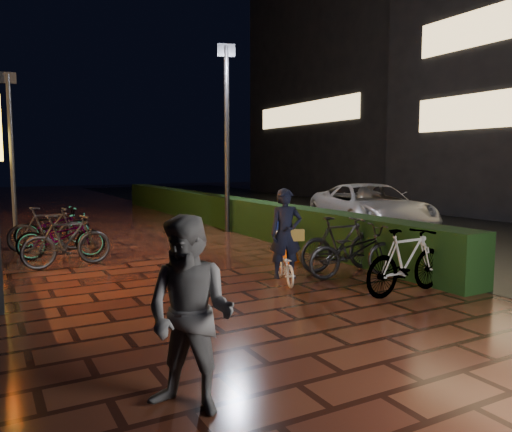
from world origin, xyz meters
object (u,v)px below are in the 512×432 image
van (370,208)px  cart_assembly (286,226)px  bystander_person (190,315)px  traffic_barrier (285,240)px  cyclist (285,248)px

van → cart_assembly: bearing=-146.8°
bystander_person → cart_assembly: bystander_person is taller
traffic_barrier → cart_assembly: (0.63, 1.00, 0.16)m
bystander_person → traffic_barrier: bearing=100.0°
traffic_barrier → cart_assembly: size_ratio=1.70×
cart_assembly → cyclist: bearing=-122.2°
cyclist → traffic_barrier: 2.69m
bystander_person → cart_assembly: size_ratio=1.71×
cyclist → bystander_person: bearing=-132.0°
bystander_person → cart_assembly: 8.50m
traffic_barrier → cart_assembly: bearing=57.6°
cyclist → cart_assembly: bearing=57.8°
bystander_person → cart_assembly: (5.18, 6.73, -0.34)m
traffic_barrier → van: bearing=24.9°
van → traffic_barrier: 4.76m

